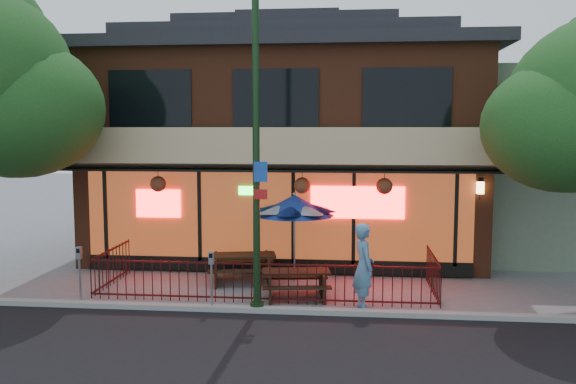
% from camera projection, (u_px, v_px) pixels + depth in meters
% --- Properties ---
extents(ground, '(80.00, 80.00, 0.00)m').
position_uv_depth(ground, '(260.00, 306.00, 14.32)').
color(ground, gray).
rests_on(ground, ground).
extents(curb, '(80.00, 0.25, 0.12)m').
position_uv_depth(curb, '(256.00, 309.00, 13.82)').
color(curb, '#999993').
rests_on(curb, ground).
extents(restaurant_building, '(12.96, 9.49, 8.05)m').
position_uv_depth(restaurant_building, '(290.00, 129.00, 20.92)').
color(restaurant_building, brown).
rests_on(restaurant_building, ground).
extents(neighbor_building, '(6.00, 7.00, 6.00)m').
position_uv_depth(neighbor_building, '(554.00, 162.00, 20.71)').
color(neighbor_building, gray).
rests_on(neighbor_building, ground).
extents(patio_fence, '(8.44, 2.62, 1.00)m').
position_uv_depth(patio_fence, '(263.00, 274.00, 14.75)').
color(patio_fence, '#3D0D0D').
rests_on(patio_fence, ground).
extents(street_light, '(0.43, 0.32, 7.00)m').
position_uv_depth(street_light, '(256.00, 174.00, 13.59)').
color(street_light, black).
rests_on(street_light, ground).
extents(picnic_table_left, '(2.05, 1.72, 0.77)m').
position_uv_depth(picnic_table_left, '(242.00, 264.00, 16.45)').
color(picnic_table_left, '#301E11').
rests_on(picnic_table_left, ground).
extents(picnic_table_right, '(1.79, 1.47, 0.70)m').
position_uv_depth(picnic_table_right, '(296.00, 280.00, 14.88)').
color(picnic_table_right, black).
rests_on(picnic_table_right, ground).
extents(patio_umbrella, '(2.14, 2.14, 2.45)m').
position_uv_depth(patio_umbrella, '(294.00, 205.00, 16.41)').
color(patio_umbrella, gray).
rests_on(patio_umbrella, ground).
extents(pedestrian, '(0.68, 0.84, 2.01)m').
position_uv_depth(pedestrian, '(364.00, 267.00, 13.91)').
color(pedestrian, '#5687AD').
rests_on(pedestrian, ground).
extents(parking_meter_near, '(0.13, 0.11, 1.36)m').
position_uv_depth(parking_meter_near, '(211.00, 271.00, 13.85)').
color(parking_meter_near, gray).
rests_on(parking_meter_near, ground).
extents(parking_meter_far, '(0.13, 0.11, 1.40)m').
position_uv_depth(parking_meter_far, '(79.00, 266.00, 14.25)').
color(parking_meter_far, gray).
rests_on(parking_meter_far, ground).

